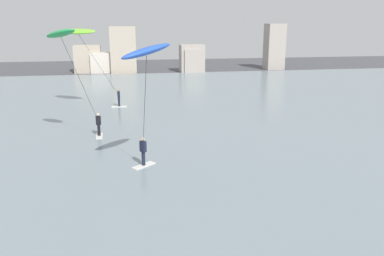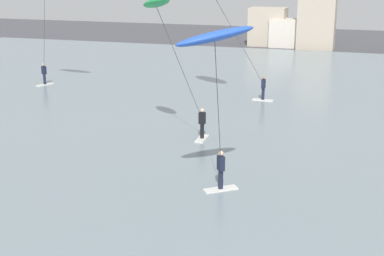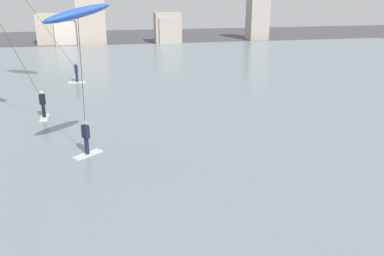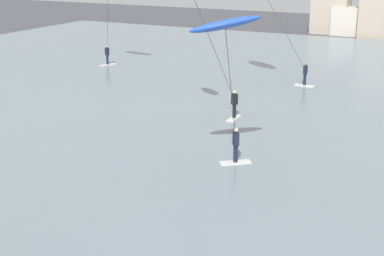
{
  "view_description": "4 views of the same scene",
  "coord_description": "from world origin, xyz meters",
  "views": [
    {
      "loc": [
        -3.46,
        -4.68,
        7.78
      ],
      "look_at": [
        -0.31,
        13.08,
        2.87
      ],
      "focal_mm": 36.44,
      "sensor_mm": 36.0,
      "label": 1
    },
    {
      "loc": [
        2.81,
        -4.79,
        8.77
      ],
      "look_at": [
        -2.83,
        12.75,
        3.47
      ],
      "focal_mm": 52.71,
      "sensor_mm": 36.0,
      "label": 2
    },
    {
      "loc": [
        -1.37,
        -1.97,
        7.25
      ],
      "look_at": [
        1.61,
        12.12,
        2.31
      ],
      "focal_mm": 37.38,
      "sensor_mm": 36.0,
      "label": 3
    },
    {
      "loc": [
        6.12,
        -5.93,
        9.13
      ],
      "look_at": [
        -2.64,
        11.5,
        2.92
      ],
      "focal_mm": 52.0,
      "sensor_mm": 36.0,
      "label": 4
    }
  ],
  "objects": [
    {
      "name": "kitesurfer_green",
      "position": [
        -6.82,
        20.61,
        6.27
      ],
      "size": [
        3.23,
        3.66,
        7.46
      ],
      "color": "silver",
      "rests_on": "water_bay"
    },
    {
      "name": "water_bay",
      "position": [
        0.0,
        30.23,
        0.05
      ],
      "size": [
        84.0,
        52.0,
        0.1
      ],
      "primitive_type": "cube",
      "color": "gray",
      "rests_on": "ground"
    },
    {
      "name": "kitesurfer_blue",
      "position": [
        -2.36,
        13.97,
        5.82
      ],
      "size": [
        2.88,
        3.72,
        6.89
      ],
      "color": "silver",
      "rests_on": "water_bay"
    }
  ]
}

